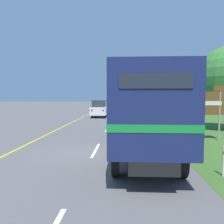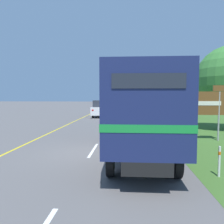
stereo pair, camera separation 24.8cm
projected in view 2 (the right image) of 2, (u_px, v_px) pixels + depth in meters
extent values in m
plane|color=#5B5959|center=(92.00, 153.00, 9.59)|extent=(200.00, 200.00, 0.00)
cube|color=#3D6628|center=(211.00, 114.00, 31.67)|extent=(20.00, 75.04, 0.01)
cube|color=yellow|center=(92.00, 113.00, 32.90)|extent=(0.12, 75.04, 0.01)
cube|color=white|center=(93.00, 150.00, 10.07)|extent=(0.12, 2.60, 0.01)
cube|color=white|center=(107.00, 129.00, 16.64)|extent=(0.12, 2.60, 0.01)
cube|color=white|center=(113.00, 120.00, 23.20)|extent=(0.12, 2.60, 0.01)
cube|color=white|center=(116.00, 115.00, 29.77)|extent=(0.12, 2.60, 0.01)
cube|color=white|center=(118.00, 111.00, 36.34)|extent=(0.12, 2.60, 0.01)
cylinder|color=black|center=(119.00, 130.00, 12.90)|extent=(0.22, 1.00, 1.00)
cylinder|color=black|center=(153.00, 130.00, 12.76)|extent=(0.22, 1.00, 1.00)
cylinder|color=black|center=(111.00, 160.00, 6.76)|extent=(0.22, 1.00, 1.00)
cylinder|color=black|center=(176.00, 161.00, 6.62)|extent=(0.22, 1.00, 1.00)
cube|color=black|center=(139.00, 138.00, 9.40)|extent=(1.28, 8.23, 0.36)
cube|color=navy|center=(140.00, 105.00, 8.25)|extent=(2.33, 6.13, 2.55)
cube|color=#198C38|center=(140.00, 117.00, 8.28)|extent=(2.35, 6.15, 0.20)
cube|color=#232833|center=(148.00, 81.00, 5.14)|extent=(1.75, 0.03, 0.36)
cube|color=navy|center=(136.00, 108.00, 12.37)|extent=(2.24, 2.10, 1.90)
cube|color=#283342|center=(135.00, 103.00, 13.41)|extent=(1.98, 0.03, 0.85)
cylinder|color=black|center=(96.00, 113.00, 28.02)|extent=(0.16, 0.66, 0.66)
cylinder|color=black|center=(108.00, 113.00, 27.92)|extent=(0.16, 0.66, 0.66)
cylinder|color=black|center=(93.00, 115.00, 25.29)|extent=(0.16, 0.66, 0.66)
cylinder|color=black|center=(106.00, 115.00, 25.19)|extent=(0.16, 0.66, 0.66)
cube|color=white|center=(101.00, 110.00, 26.57)|extent=(1.80, 4.42, 0.92)
cube|color=#282D38|center=(101.00, 103.00, 26.34)|extent=(1.55, 2.43, 0.78)
cube|color=red|center=(93.00, 110.00, 24.40)|extent=(0.20, 0.03, 0.14)
cube|color=red|center=(104.00, 110.00, 24.31)|extent=(0.20, 0.03, 0.14)
cylinder|color=black|center=(126.00, 107.00, 44.90)|extent=(0.16, 0.66, 0.66)
cylinder|color=black|center=(133.00, 107.00, 44.80)|extent=(0.16, 0.66, 0.66)
cylinder|color=black|center=(125.00, 108.00, 42.49)|extent=(0.16, 0.66, 0.66)
cylinder|color=black|center=(133.00, 108.00, 42.39)|extent=(0.16, 0.66, 0.66)
cube|color=silver|center=(129.00, 105.00, 43.61)|extent=(1.80, 3.90, 0.93)
cube|color=#282D38|center=(129.00, 101.00, 43.40)|extent=(1.55, 2.14, 0.79)
cube|color=red|center=(126.00, 105.00, 41.69)|extent=(0.20, 0.03, 0.14)
cube|color=red|center=(133.00, 105.00, 41.61)|extent=(0.20, 0.03, 0.14)
cylinder|color=black|center=(113.00, 104.00, 61.52)|extent=(0.16, 0.66, 0.66)
cylinder|color=black|center=(118.00, 104.00, 61.42)|extent=(0.16, 0.66, 0.66)
cylinder|color=black|center=(112.00, 105.00, 58.83)|extent=(0.16, 0.66, 0.66)
cylinder|color=black|center=(118.00, 105.00, 58.73)|extent=(0.16, 0.66, 0.66)
cube|color=#234CAD|center=(115.00, 103.00, 60.09)|extent=(1.80, 4.36, 0.92)
cube|color=#282D38|center=(115.00, 100.00, 59.86)|extent=(1.55, 2.40, 0.78)
cube|color=red|center=(112.00, 102.00, 57.94)|extent=(0.20, 0.03, 0.14)
cube|color=red|center=(117.00, 102.00, 57.86)|extent=(0.20, 0.03, 0.14)
cylinder|color=#9E9EA3|center=(191.00, 116.00, 12.23)|extent=(0.09, 0.09, 2.75)
cylinder|color=#9E9EA3|center=(219.00, 116.00, 12.12)|extent=(0.09, 0.09, 2.75)
cube|color=brown|center=(205.00, 103.00, 12.13)|extent=(2.15, 0.06, 1.30)
cube|color=brown|center=(219.00, 88.00, 12.02)|extent=(0.69, 0.06, 0.32)
cube|color=silver|center=(206.00, 103.00, 12.09)|extent=(1.68, 0.02, 0.23)
cylinder|color=brown|center=(184.00, 108.00, 25.09)|extent=(0.33, 0.33, 2.28)
sphere|color=#387A33|center=(184.00, 84.00, 24.90)|extent=(3.94, 3.94, 3.94)
cylinder|color=#4C3823|center=(171.00, 107.00, 31.79)|extent=(0.34, 0.34, 1.79)
sphere|color=#2D702D|center=(172.00, 89.00, 31.59)|extent=(4.55, 4.55, 4.55)
cylinder|color=white|center=(219.00, 162.00, 6.68)|extent=(0.07, 0.07, 0.95)
cylinder|color=orange|center=(220.00, 153.00, 6.66)|extent=(0.08, 0.08, 0.10)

